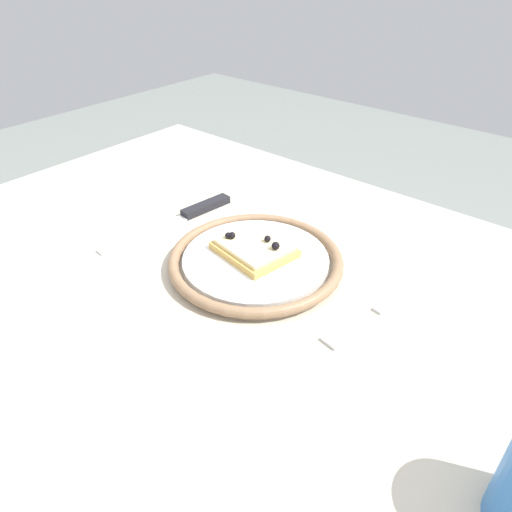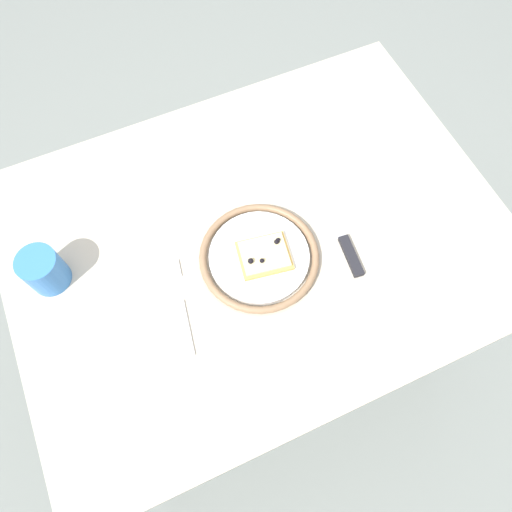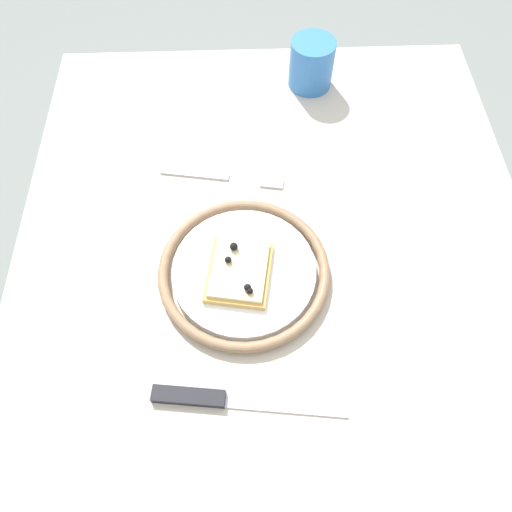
{
  "view_description": "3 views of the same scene",
  "coord_description": "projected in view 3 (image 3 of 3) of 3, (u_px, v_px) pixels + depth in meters",
  "views": [
    {
      "loc": [
        -0.36,
        0.36,
        1.1
      ],
      "look_at": [
        -0.04,
        -0.03,
        0.75
      ],
      "focal_mm": 33.18,
      "sensor_mm": 36.0,
      "label": 1
    },
    {
      "loc": [
        -0.19,
        -0.4,
        1.59
      ],
      "look_at": [
        -0.03,
        -0.05,
        0.74
      ],
      "focal_mm": 33.57,
      "sensor_mm": 36.0,
      "label": 2
    },
    {
      "loc": [
        0.31,
        -0.04,
        1.32
      ],
      "look_at": [
        -0.03,
        -0.03,
        0.75
      ],
      "focal_mm": 34.21,
      "sensor_mm": 36.0,
      "label": 3
    }
  ],
  "objects": [
    {
      "name": "ground_plane",
      "position": [
        268.0,
        407.0,
        1.3
      ],
      "size": [
        6.0,
        6.0,
        0.0
      ],
      "primitive_type": "plane",
      "color": "slate"
    },
    {
      "name": "dining_table",
      "position": [
        276.0,
        314.0,
        0.76
      ],
      "size": [
        1.01,
        0.76,
        0.72
      ],
      "color": "#BCB29E",
      "rests_on": "ground_plane"
    },
    {
      "name": "plate",
      "position": [
        244.0,
        271.0,
        0.68
      ],
      "size": [
        0.24,
        0.24,
        0.02
      ],
      "color": "white",
      "rests_on": "dining_table"
    },
    {
      "name": "pizza_slice_near",
      "position": [
        239.0,
        271.0,
        0.66
      ],
      "size": [
        0.11,
        0.1,
        0.03
      ],
      "color": "tan",
      "rests_on": "plate"
    },
    {
      "name": "knife",
      "position": [
        215.0,
        399.0,
        0.59
      ],
      "size": [
        0.05,
        0.24,
        0.01
      ],
      "color": "silver",
      "rests_on": "dining_table"
    },
    {
      "name": "fork",
      "position": [
        224.0,
        177.0,
        0.77
      ],
      "size": [
        0.05,
        0.2,
        0.0
      ],
      "color": "silver",
      "rests_on": "dining_table"
    },
    {
      "name": "cup",
      "position": [
        311.0,
        64.0,
        0.85
      ],
      "size": [
        0.08,
        0.08,
        0.09
      ],
      "primitive_type": "cylinder",
      "color": "#3372BF",
      "rests_on": "dining_table"
    }
  ]
}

